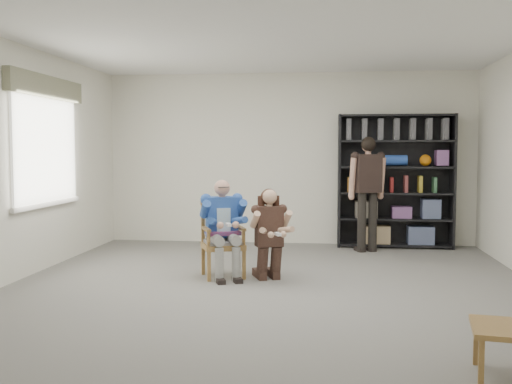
% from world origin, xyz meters
% --- Properties ---
extents(room_shell, '(6.00, 7.00, 2.80)m').
position_xyz_m(room_shell, '(0.00, 0.00, 1.40)').
color(room_shell, white).
rests_on(room_shell, ground).
extents(floor, '(6.00, 7.00, 0.01)m').
position_xyz_m(floor, '(0.00, 0.00, 0.00)').
color(floor, slate).
rests_on(floor, ground).
extents(window_left, '(0.16, 2.00, 1.75)m').
position_xyz_m(window_left, '(-2.95, 1.00, 1.63)').
color(window_left, silver).
rests_on(window_left, room_shell).
extents(armchair, '(0.68, 0.67, 0.92)m').
position_xyz_m(armchair, '(-0.62, 0.74, 0.46)').
color(armchair, brown).
rests_on(armchair, floor).
extents(seated_man, '(0.74, 0.85, 1.19)m').
position_xyz_m(seated_man, '(-0.62, 0.74, 0.60)').
color(seated_man, '#153899').
rests_on(seated_man, floor).
extents(kneeling_woman, '(0.70, 0.85, 1.09)m').
position_xyz_m(kneeling_woman, '(-0.04, 0.62, 0.55)').
color(kneeling_woman, '#331C19').
rests_on(kneeling_woman, floor).
extents(bookshelf, '(1.80, 0.38, 2.10)m').
position_xyz_m(bookshelf, '(1.70, 3.28, 1.05)').
color(bookshelf, black).
rests_on(bookshelf, floor).
extents(standing_man, '(0.61, 0.47, 1.74)m').
position_xyz_m(standing_man, '(1.24, 2.78, 0.87)').
color(standing_man, black).
rests_on(standing_man, floor).
extents(side_table, '(0.59, 0.59, 0.35)m').
position_xyz_m(side_table, '(1.87, -2.21, 0.18)').
color(side_table, brown).
rests_on(side_table, floor).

